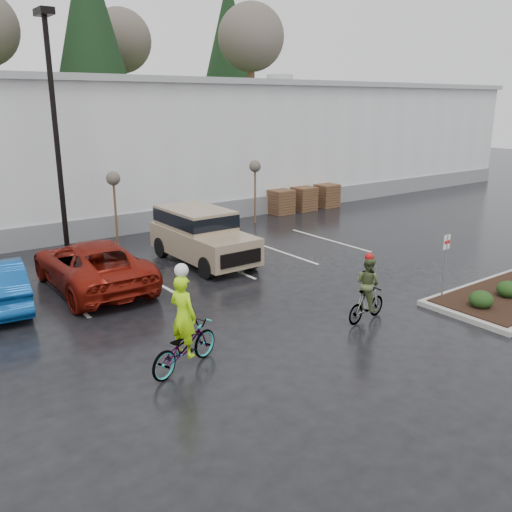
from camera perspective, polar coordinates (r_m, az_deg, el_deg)
ground at (r=15.03m, az=11.07°, el=-8.09°), size 120.00×120.00×0.00m
warehouse at (r=32.86m, az=-18.47°, el=10.97°), size 60.50×15.50×7.20m
lamppost at (r=22.05m, az=-20.51°, el=14.04°), size 0.50×1.00×9.22m
sapling_mid at (r=24.04m, az=-14.78°, el=7.50°), size 0.60×0.60×3.20m
sapling_east at (r=27.68m, az=-0.10°, el=9.07°), size 0.60×0.60×3.20m
pallet_stack_a at (r=30.28m, az=2.60°, el=5.72°), size 1.20×1.20×1.35m
pallet_stack_b at (r=31.37m, az=5.03°, el=6.04°), size 1.20×1.20×1.35m
pallet_stack_c at (r=32.57m, az=7.42°, el=6.33°), size 1.20×1.20×1.35m
shrub_a at (r=17.39m, az=22.61°, el=-4.24°), size 0.70×0.70×0.52m
shrub_b at (r=18.64m, az=25.03°, el=-3.20°), size 0.70×0.70×0.52m
fire_lane_sign at (r=17.53m, az=19.30°, el=-0.33°), size 0.30×0.05×2.20m
car_red at (r=18.88m, az=-16.90°, el=-0.85°), size 2.84×5.93×1.63m
suv_tan at (r=20.98m, az=-5.55°, el=2.04°), size 2.20×5.10×2.06m
cyclist_hivis at (r=12.79m, az=-7.58°, el=-8.49°), size 2.25×1.39×2.58m
cyclist_olive at (r=15.70m, az=11.61°, el=-4.10°), size 1.59×0.78×2.02m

